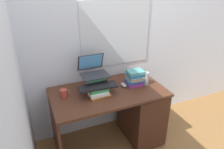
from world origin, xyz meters
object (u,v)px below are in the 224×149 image
book_stack_tall (95,83)px  book_stack_side (135,78)px  keyboard (98,87)px  mug (64,93)px  water_bottle (146,79)px  book_stack_keyboard_riser (98,92)px  laptop (93,70)px  desk (133,111)px  computer_mouse (124,85)px

book_stack_tall → book_stack_side: (0.48, -0.06, -0.00)m
keyboard → mug: keyboard is taller
book_stack_tall → book_stack_side: size_ratio=1.12×
mug → water_bottle: water_bottle is taller
book_stack_tall → mug: 0.37m
book_stack_keyboard_riser → book_stack_side: (0.49, 0.07, 0.04)m
laptop → mug: laptop is taller
desk → book_stack_tall: size_ratio=5.32×
keyboard → computer_mouse: 0.37m
mug → book_stack_keyboard_riser: bearing=-18.8°
book_stack_side → keyboard: book_stack_side is taller
desk → laptop: bearing=158.6°
book_stack_tall → water_bottle: bearing=-11.8°
desk → computer_mouse: (-0.11, 0.06, 0.36)m
keyboard → water_bottle: (0.61, 0.01, -0.03)m
book_stack_side → mug: size_ratio=1.95×
book_stack_tall → mug: size_ratio=2.19×
book_stack_tall → keyboard: book_stack_tall is taller
book_stack_tall → book_stack_keyboard_riser: book_stack_tall is taller
keyboard → mug: (-0.35, 0.12, -0.06)m
book_stack_side → computer_mouse: book_stack_side is taller
computer_mouse → water_bottle: (0.26, -0.07, 0.06)m
laptop → book_stack_side: bearing=-14.2°
desk → water_bottle: water_bottle is taller
laptop → computer_mouse: laptop is taller
laptop → computer_mouse: (0.33, -0.11, -0.21)m
laptop → mug: bearing=-169.2°
desk → computer_mouse: computer_mouse is taller
computer_mouse → mug: bearing=176.3°
laptop → mug: (-0.36, -0.07, -0.19)m
laptop → water_bottle: bearing=-16.8°
computer_mouse → mug: (-0.70, 0.04, 0.03)m
laptop → keyboard: size_ratio=0.72×
desk → mug: mug is taller
water_bottle → computer_mouse: bearing=165.8°
book_stack_tall → computer_mouse: (0.34, -0.06, -0.07)m
computer_mouse → book_stack_side: bearing=-2.3°
desk → laptop: (-0.45, 0.17, 0.57)m
desk → laptop: 0.75m
desk → water_bottle: (0.15, -0.01, 0.43)m
keyboard → water_bottle: 0.61m
book_stack_tall → book_stack_keyboard_riser: 0.14m
book_stack_tall → book_stack_keyboard_riser: (-0.01, -0.13, -0.05)m
desk → keyboard: 0.65m
book_stack_tall → computer_mouse: size_ratio=2.33×
desk → book_stack_tall: book_stack_tall is taller
desk → book_stack_tall: (-0.45, 0.12, 0.44)m
book_stack_tall → computer_mouse: 0.35m
desk → computer_mouse: bearing=151.6°
book_stack_tall → water_bottle: book_stack_tall is taller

